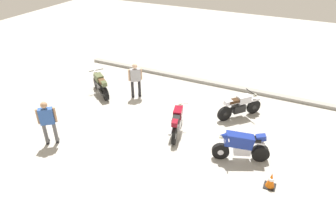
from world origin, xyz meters
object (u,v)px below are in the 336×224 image
object	(u,v)px
motorcycle_maroon_cruiser	(177,121)
person_in_gray_shirt	(135,78)
person_in_blue_shirt	(47,120)
motorcycle_olive_vintage	(101,85)
traffic_cone	(271,180)
motorcycle_silver_cruiser	(240,106)
motorcycle_blue_sportbike	(241,145)

from	to	relation	value
motorcycle_maroon_cruiser	person_in_gray_shirt	size ratio (longest dim) A/B	1.23
person_in_gray_shirt	person_in_blue_shirt	bearing A→B (deg)	128.28
motorcycle_olive_vintage	traffic_cone	bearing A→B (deg)	-162.08
motorcycle_silver_cruiser	motorcycle_olive_vintage	world-z (taller)	motorcycle_silver_cruiser
motorcycle_silver_cruiser	person_in_gray_shirt	world-z (taller)	person_in_gray_shirt
motorcycle_olive_vintage	person_in_gray_shirt	world-z (taller)	person_in_gray_shirt
motorcycle_olive_vintage	person_in_blue_shirt	distance (m)	4.09
motorcycle_blue_sportbike	motorcycle_silver_cruiser	bearing A→B (deg)	-96.00
motorcycle_maroon_cruiser	person_in_gray_shirt	world-z (taller)	person_in_gray_shirt
motorcycle_silver_cruiser	motorcycle_olive_vintage	bearing A→B (deg)	138.06
motorcycle_blue_sportbike	motorcycle_olive_vintage	distance (m)	7.45
person_in_blue_shirt	traffic_cone	xyz separation A→B (m)	(7.71, 1.21, -0.75)
motorcycle_silver_cruiser	motorcycle_maroon_cruiser	xyz separation A→B (m)	(-1.88, -2.18, 0.00)
person_in_blue_shirt	motorcycle_blue_sportbike	bearing A→B (deg)	-110.58
person_in_blue_shirt	traffic_cone	size ratio (longest dim) A/B	3.32
motorcycle_maroon_cruiser	person_in_blue_shirt	distance (m)	4.74
motorcycle_olive_vintage	person_in_gray_shirt	xyz separation A→B (m)	(1.65, 0.50, 0.46)
motorcycle_blue_sportbike	traffic_cone	world-z (taller)	motorcycle_blue_sportbike
person_in_blue_shirt	person_in_gray_shirt	bearing A→B (deg)	-50.53
motorcycle_silver_cruiser	person_in_gray_shirt	xyz separation A→B (m)	(-4.82, -0.32, 0.43)
motorcycle_silver_cruiser	motorcycle_maroon_cruiser	distance (m)	2.88
motorcycle_blue_sportbike	motorcycle_olive_vintage	xyz separation A→B (m)	(-7.20, 1.90, -0.11)
motorcycle_silver_cruiser	person_in_gray_shirt	distance (m)	4.85
motorcycle_silver_cruiser	motorcycle_maroon_cruiser	world-z (taller)	same
motorcycle_blue_sportbike	person_in_gray_shirt	bearing A→B (deg)	-44.44
motorcycle_blue_sportbike	person_in_blue_shirt	xyz separation A→B (m)	(-6.51, -2.10, 0.42)
person_in_gray_shirt	motorcycle_silver_cruiser	bearing A→B (deg)	-125.90
motorcycle_maroon_cruiser	motorcycle_olive_vintage	bearing A→B (deg)	58.19
traffic_cone	motorcycle_silver_cruiser	bearing A→B (deg)	118.13
person_in_blue_shirt	traffic_cone	bearing A→B (deg)	-119.56
motorcycle_maroon_cruiser	traffic_cone	distance (m)	4.07
motorcycle_blue_sportbike	person_in_blue_shirt	bearing A→B (deg)	-3.20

